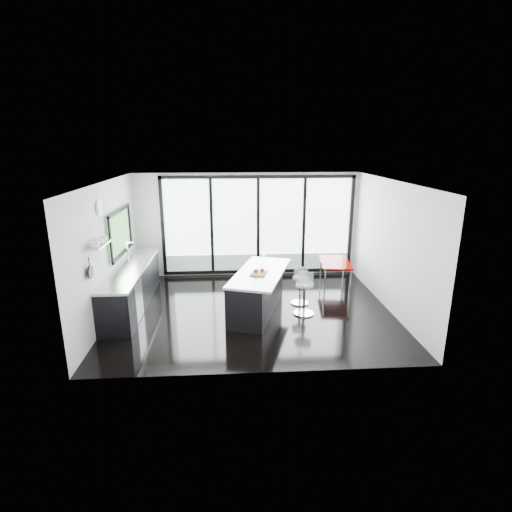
{
  "coord_description": "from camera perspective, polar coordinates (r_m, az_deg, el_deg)",
  "views": [
    {
      "loc": [
        -0.46,
        -8.12,
        3.56
      ],
      "look_at": [
        0.1,
        0.3,
        1.15
      ],
      "focal_mm": 28.0,
      "sensor_mm": 36.0,
      "label": 1
    }
  ],
  "objects": [
    {
      "name": "bar_stool_near",
      "position": [
        8.61,
        6.9,
        -6.08
      ],
      "size": [
        0.54,
        0.54,
        0.7
      ],
      "primitive_type": "cylinder",
      "rotation": [
        0.0,
        0.0,
        -0.28
      ],
      "color": "silver",
      "rests_on": "floor"
    },
    {
      "name": "red_table",
      "position": [
        10.37,
        11.17,
        -2.52
      ],
      "size": [
        0.87,
        1.32,
        0.66
      ],
      "primitive_type": "cube",
      "rotation": [
        0.0,
        0.0,
        -0.14
      ],
      "color": "#7F0900",
      "rests_on": "floor"
    },
    {
      "name": "wall_right",
      "position": [
        9.09,
        18.7,
        1.33
      ],
      "size": [
        0.0,
        5.0,
        2.8
      ],
      "primitive_type": "cube",
      "color": "silver",
      "rests_on": "ground"
    },
    {
      "name": "wall_front",
      "position": [
        6.04,
        0.82,
        -5.01
      ],
      "size": [
        6.0,
        0.0,
        2.8
      ],
      "primitive_type": "cube",
      "color": "silver",
      "rests_on": "ground"
    },
    {
      "name": "floor",
      "position": [
        8.88,
        -0.52,
        -7.7
      ],
      "size": [
        6.0,
        5.0,
        0.0
      ],
      "primitive_type": "cube",
      "color": "black",
      "rests_on": "ground"
    },
    {
      "name": "ceiling",
      "position": [
        8.17,
        -0.57,
        10.59
      ],
      "size": [
        6.0,
        5.0,
        0.0
      ],
      "primitive_type": "cube",
      "color": "white",
      "rests_on": "wall_back"
    },
    {
      "name": "wall_back",
      "position": [
        10.86,
        0.14,
        3.76
      ],
      "size": [
        6.0,
        0.09,
        2.8
      ],
      "color": "silver",
      "rests_on": "ground"
    },
    {
      "name": "wall_left",
      "position": [
        8.99,
        -19.95,
        2.12
      ],
      "size": [
        0.26,
        5.0,
        2.8
      ],
      "color": "silver",
      "rests_on": "ground"
    },
    {
      "name": "counter_cabinets",
      "position": [
        9.33,
        -17.33,
        -4.2
      ],
      "size": [
        0.69,
        3.24,
        1.36
      ],
      "color": "black",
      "rests_on": "floor"
    },
    {
      "name": "island",
      "position": [
        8.66,
        0.15,
        -5.03
      ],
      "size": [
        1.58,
        2.42,
        1.19
      ],
      "color": "black",
      "rests_on": "floor"
    },
    {
      "name": "bar_stool_far",
      "position": [
        9.16,
        6.31,
        -4.86
      ],
      "size": [
        0.49,
        0.49,
        0.65
      ],
      "primitive_type": "cylinder",
      "rotation": [
        0.0,
        0.0,
        -0.24
      ],
      "color": "silver",
      "rests_on": "floor"
    }
  ]
}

